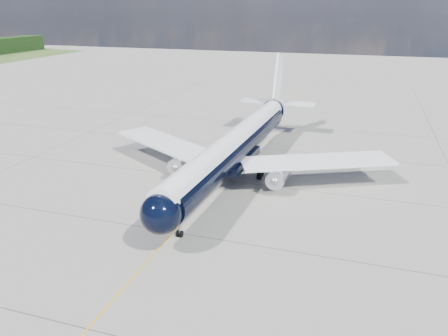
% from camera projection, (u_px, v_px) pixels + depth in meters
% --- Properties ---
extents(ground, '(320.00, 320.00, 0.00)m').
position_uv_depth(ground, '(230.00, 167.00, 62.56)').
color(ground, gray).
rests_on(ground, ground).
extents(taxiway_centerline, '(0.16, 160.00, 0.01)m').
position_uv_depth(taxiway_centerline, '(219.00, 180.00, 58.10)').
color(taxiway_centerline, orange).
rests_on(taxiway_centerline, ground).
extents(main_airliner, '(40.65, 49.49, 14.30)m').
position_uv_depth(main_airliner, '(238.00, 144.00, 58.10)').
color(main_airliner, black).
rests_on(main_airliner, ground).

